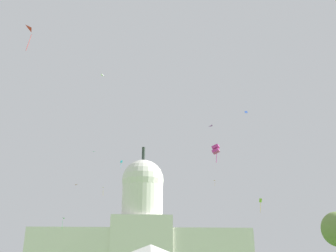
{
  "coord_description": "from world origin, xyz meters",
  "views": [
    {
      "loc": [
        -2.44,
        -20.5,
        2.26
      ],
      "look_at": [
        2.91,
        63.37,
        32.95
      ],
      "focal_mm": 39.75,
      "sensor_mm": 36.0,
      "label": 1
    }
  ],
  "objects_px": {
    "kite_cyan_high": "(121,162)",
    "kite_green_low": "(62,220)",
    "kite_pink_mid": "(78,186)",
    "kite_lime_low": "(260,202)",
    "kite_turquoise_high": "(94,152)",
    "capitol_building": "(142,231)",
    "kite_blue_high": "(246,112)",
    "kite_white_high": "(101,76)",
    "kite_orange_high": "(214,181)",
    "kite_violet_high": "(213,127)",
    "kite_magenta_low": "(216,149)",
    "kite_red_high": "(31,31)",
    "kite_gold_mid": "(104,189)"
  },
  "relations": [
    {
      "from": "capitol_building",
      "to": "kite_red_high",
      "type": "xyz_separation_m",
      "value": [
        -18.4,
        -150.3,
        20.81
      ]
    },
    {
      "from": "kite_cyan_high",
      "to": "kite_pink_mid",
      "type": "xyz_separation_m",
      "value": [
        -9.16,
        -54.09,
        -21.53
      ]
    },
    {
      "from": "capitol_building",
      "to": "kite_pink_mid",
      "type": "height_order",
      "value": "capitol_building"
    },
    {
      "from": "kite_blue_high",
      "to": "kite_orange_high",
      "type": "bearing_deg",
      "value": 136.6
    },
    {
      "from": "kite_blue_high",
      "to": "kite_turquoise_high",
      "type": "distance_m",
      "value": 61.39
    },
    {
      "from": "capitol_building",
      "to": "kite_violet_high",
      "type": "bearing_deg",
      "value": -79.04
    },
    {
      "from": "capitol_building",
      "to": "kite_orange_high",
      "type": "bearing_deg",
      "value": -56.28
    },
    {
      "from": "kite_turquoise_high",
      "to": "kite_red_high",
      "type": "height_order",
      "value": "kite_turquoise_high"
    },
    {
      "from": "kite_orange_high",
      "to": "kite_turquoise_high",
      "type": "relative_size",
      "value": 1.42
    },
    {
      "from": "capitol_building",
      "to": "kite_white_high",
      "type": "xyz_separation_m",
      "value": [
        -13.69,
        -96.27,
        40.73
      ]
    },
    {
      "from": "kite_orange_high",
      "to": "kite_green_low",
      "type": "distance_m",
      "value": 64.6
    },
    {
      "from": "kite_blue_high",
      "to": "kite_turquoise_high",
      "type": "bearing_deg",
      "value": -163.99
    },
    {
      "from": "kite_gold_mid",
      "to": "kite_pink_mid",
      "type": "xyz_separation_m",
      "value": [
        -3.5,
        -39.0,
        -6.19
      ]
    },
    {
      "from": "capitol_building",
      "to": "kite_gold_mid",
      "type": "distance_m",
      "value": 56.46
    },
    {
      "from": "kite_red_high",
      "to": "kite_white_high",
      "type": "bearing_deg",
      "value": 5.25
    },
    {
      "from": "kite_blue_high",
      "to": "kite_gold_mid",
      "type": "bearing_deg",
      "value": -171.41
    },
    {
      "from": "kite_blue_high",
      "to": "kite_magenta_low",
      "type": "bearing_deg",
      "value": -75.7
    },
    {
      "from": "capitol_building",
      "to": "kite_white_high",
      "type": "relative_size",
      "value": 66.91
    },
    {
      "from": "kite_green_low",
      "to": "kite_pink_mid",
      "type": "bearing_deg",
      "value": -12.42
    },
    {
      "from": "kite_blue_high",
      "to": "kite_green_low",
      "type": "xyz_separation_m",
      "value": [
        -66.92,
        15.33,
        -37.94
      ]
    },
    {
      "from": "kite_blue_high",
      "to": "kite_lime_low",
      "type": "height_order",
      "value": "kite_blue_high"
    },
    {
      "from": "kite_lime_low",
      "to": "kite_red_high",
      "type": "bearing_deg",
      "value": 115.94
    },
    {
      "from": "kite_magenta_low",
      "to": "kite_red_high",
      "type": "height_order",
      "value": "kite_red_high"
    },
    {
      "from": "kite_gold_mid",
      "to": "kite_red_high",
      "type": "xyz_separation_m",
      "value": [
        -2.93,
        -97.43,
        8.46
      ]
    },
    {
      "from": "kite_green_low",
      "to": "kite_white_high",
      "type": "height_order",
      "value": "kite_white_high"
    },
    {
      "from": "kite_blue_high",
      "to": "kite_violet_high",
      "type": "relative_size",
      "value": 0.63
    },
    {
      "from": "kite_gold_mid",
      "to": "kite_orange_high",
      "type": "relative_size",
      "value": 1.42
    },
    {
      "from": "kite_lime_low",
      "to": "kite_turquoise_high",
      "type": "xyz_separation_m",
      "value": [
        -50.72,
        47.85,
        26.27
      ]
    },
    {
      "from": "kite_magenta_low",
      "to": "kite_turquoise_high",
      "type": "height_order",
      "value": "kite_turquoise_high"
    },
    {
      "from": "kite_orange_high",
      "to": "kite_turquoise_high",
      "type": "xyz_separation_m",
      "value": [
        -50.23,
        -13.3,
        8.17
      ]
    },
    {
      "from": "kite_blue_high",
      "to": "kite_violet_high",
      "type": "height_order",
      "value": "kite_blue_high"
    },
    {
      "from": "capitol_building",
      "to": "kite_turquoise_high",
      "type": "distance_m",
      "value": 67.78
    },
    {
      "from": "kite_magenta_low",
      "to": "kite_pink_mid",
      "type": "relative_size",
      "value": 2.16
    },
    {
      "from": "kite_violet_high",
      "to": "kite_magenta_low",
      "type": "xyz_separation_m",
      "value": [
        -9.67,
        -51.64,
        -22.0
      ]
    },
    {
      "from": "kite_cyan_high",
      "to": "kite_lime_low",
      "type": "xyz_separation_m",
      "value": [
        41.27,
        -69.75,
        -28.29
      ]
    },
    {
      "from": "kite_gold_mid",
      "to": "kite_red_high",
      "type": "relative_size",
      "value": 0.7
    },
    {
      "from": "kite_green_low",
      "to": "kite_violet_high",
      "type": "relative_size",
      "value": 2.07
    },
    {
      "from": "kite_lime_low",
      "to": "kite_magenta_low",
      "type": "xyz_separation_m",
      "value": [
        -20.9,
        -48.49,
        -0.26
      ]
    },
    {
      "from": "capitol_building",
      "to": "kite_turquoise_high",
      "type": "bearing_deg",
      "value": -107.89
    },
    {
      "from": "kite_cyan_high",
      "to": "kite_green_low",
      "type": "bearing_deg",
      "value": 127.32
    },
    {
      "from": "kite_blue_high",
      "to": "kite_gold_mid",
      "type": "relative_size",
      "value": 0.38
    },
    {
      "from": "capitol_building",
      "to": "kite_magenta_low",
      "type": "height_order",
      "value": "capitol_building"
    },
    {
      "from": "kite_cyan_high",
      "to": "kite_lime_low",
      "type": "bearing_deg",
      "value": -164.95
    },
    {
      "from": "kite_white_high",
      "to": "kite_gold_mid",
      "type": "bearing_deg",
      "value": -151.56
    },
    {
      "from": "kite_magenta_low",
      "to": "kite_pink_mid",
      "type": "xyz_separation_m",
      "value": [
        -29.53,
        64.15,
        7.02
      ]
    },
    {
      "from": "kite_green_low",
      "to": "kite_turquoise_high",
      "type": "relative_size",
      "value": 2.52
    },
    {
      "from": "capitol_building",
      "to": "kite_red_high",
      "type": "height_order",
      "value": "capitol_building"
    },
    {
      "from": "kite_green_low",
      "to": "kite_red_high",
      "type": "height_order",
      "value": "kite_red_high"
    },
    {
      "from": "kite_blue_high",
      "to": "kite_red_high",
      "type": "distance_m",
      "value": 93.12
    },
    {
      "from": "kite_cyan_high",
      "to": "kite_pink_mid",
      "type": "bearing_deg",
      "value": 154.82
    }
  ]
}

